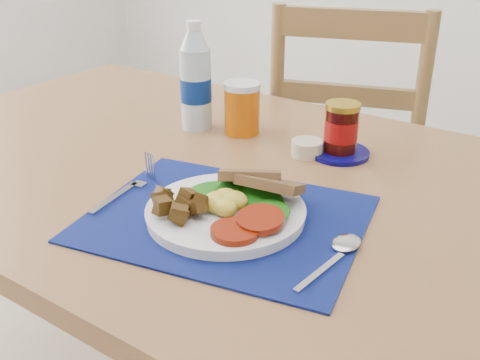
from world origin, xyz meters
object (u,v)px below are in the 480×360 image
at_px(breakfast_plate, 222,208).
at_px(juice_glass, 242,110).
at_px(chair_far, 347,133).
at_px(jam_on_saucer, 341,132).
at_px(water_bottle, 196,82).

height_order(breakfast_plate, juice_glass, juice_glass).
xyz_separation_m(chair_far, jam_on_saucer, (0.20, -0.50, 0.20)).
distance_m(chair_far, juice_glass, 0.54).
bearing_deg(breakfast_plate, juice_glass, 97.12).
bearing_deg(chair_far, jam_on_saucer, 93.25).
height_order(chair_far, breakfast_plate, chair_far).
bearing_deg(water_bottle, chair_far, 75.51).
xyz_separation_m(chair_far, water_bottle, (-0.14, -0.53, 0.26)).
height_order(breakfast_plate, water_bottle, water_bottle).
relative_size(breakfast_plate, juice_glass, 2.35).
distance_m(water_bottle, jam_on_saucer, 0.34).
relative_size(water_bottle, jam_on_saucer, 1.97).
distance_m(breakfast_plate, water_bottle, 0.43).
bearing_deg(water_bottle, jam_on_saucer, 6.33).
bearing_deg(breakfast_plate, chair_far, 78.11).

